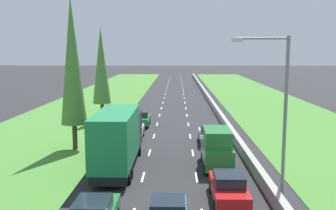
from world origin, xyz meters
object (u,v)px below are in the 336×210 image
(poplar_tree_second, at_px, (72,62))
(street_light_mast, at_px, (280,104))
(green_box_truck_left_lane, at_px, (118,138))
(green_sedan_left_lane_fifth, at_px, (141,118))
(green_van_right_lane, at_px, (217,148))
(poplar_tree_third, at_px, (101,66))
(silver_hatchback_left_lane, at_px, (134,130))
(red_sedan_right_lane, at_px, (229,188))
(white_hatchback_right_lane, at_px, (209,135))

(poplar_tree_second, relative_size, street_light_mast, 1.39)
(green_box_truck_left_lane, xyz_separation_m, poplar_tree_second, (-4.41, 5.04, 5.13))
(green_sedan_left_lane_fifth, bearing_deg, street_light_mast, -64.07)
(green_box_truck_left_lane, bearing_deg, street_light_mast, -24.40)
(green_van_right_lane, bearing_deg, poplar_tree_third, 123.62)
(silver_hatchback_left_lane, distance_m, green_sedan_left_lane_fifth, 6.31)
(green_box_truck_left_lane, height_order, street_light_mast, street_light_mast)
(poplar_tree_second, xyz_separation_m, street_light_mast, (14.22, -9.50, -2.08))
(red_sedan_right_lane, bearing_deg, poplar_tree_third, 116.09)
(red_sedan_right_lane, bearing_deg, poplar_tree_second, 136.09)
(white_hatchback_right_lane, bearing_deg, silver_hatchback_left_lane, 165.53)
(silver_hatchback_left_lane, bearing_deg, red_sedan_right_lane, -65.31)
(white_hatchback_right_lane, bearing_deg, poplar_tree_third, 138.31)
(green_van_right_lane, height_order, white_hatchback_right_lane, green_van_right_lane)
(silver_hatchback_left_lane, distance_m, poplar_tree_third, 11.13)
(silver_hatchback_left_lane, xyz_separation_m, white_hatchback_right_lane, (6.90, -1.78, 0.00))
(green_box_truck_left_lane, xyz_separation_m, poplar_tree_third, (-4.55, 17.53, 4.28))
(white_hatchback_right_lane, bearing_deg, green_sedan_left_lane_fifth, 129.90)
(red_sedan_right_lane, xyz_separation_m, white_hatchback_right_lane, (0.05, 13.12, 0.02))
(red_sedan_right_lane, bearing_deg, green_box_truck_left_lane, 139.77)
(poplar_tree_third, bearing_deg, green_van_right_lane, -56.38)
(green_box_truck_left_lane, distance_m, white_hatchback_right_lane, 10.16)
(green_sedan_left_lane_fifth, bearing_deg, poplar_tree_second, -113.83)
(poplar_tree_third, distance_m, street_light_mast, 26.29)
(red_sedan_right_lane, relative_size, green_van_right_lane, 0.92)
(poplar_tree_second, xyz_separation_m, poplar_tree_third, (-0.15, 12.48, -0.85))
(poplar_tree_third, bearing_deg, red_sedan_right_lane, -63.91)
(red_sedan_right_lane, relative_size, green_box_truck_left_lane, 0.48)
(green_van_right_lane, relative_size, street_light_mast, 0.54)
(green_box_truck_left_lane, distance_m, poplar_tree_second, 8.43)
(green_van_right_lane, bearing_deg, white_hatchback_right_lane, 89.45)
(red_sedan_right_lane, height_order, white_hatchback_right_lane, white_hatchback_right_lane)
(red_sedan_right_lane, xyz_separation_m, green_box_truck_left_lane, (-6.88, 5.82, 1.37))
(silver_hatchback_left_lane, bearing_deg, street_light_mast, -54.13)
(green_box_truck_left_lane, bearing_deg, poplar_tree_third, 104.56)
(poplar_tree_third, bearing_deg, green_sedan_left_lane_fifth, -24.34)
(white_hatchback_right_lane, bearing_deg, poplar_tree_second, -168.73)
(white_hatchback_right_lane, relative_size, poplar_tree_third, 0.36)
(street_light_mast, bearing_deg, poplar_tree_second, 146.27)
(green_sedan_left_lane_fifth, xyz_separation_m, white_hatchback_right_lane, (6.77, -8.09, 0.02))
(poplar_tree_second, bearing_deg, green_box_truck_left_lane, -48.86)
(silver_hatchback_left_lane, relative_size, green_sedan_left_lane_fifth, 0.87)
(green_van_right_lane, xyz_separation_m, poplar_tree_second, (-11.27, 4.68, 5.91))
(silver_hatchback_left_lane, bearing_deg, green_van_right_lane, -51.92)
(green_box_truck_left_lane, relative_size, white_hatchback_right_lane, 2.41)
(red_sedan_right_lane, xyz_separation_m, silver_hatchback_left_lane, (-6.85, 14.90, 0.02))
(green_van_right_lane, height_order, poplar_tree_second, poplar_tree_second)
(red_sedan_right_lane, bearing_deg, white_hatchback_right_lane, 89.79)
(silver_hatchback_left_lane, relative_size, street_light_mast, 0.43)
(green_sedan_left_lane_fifth, bearing_deg, red_sedan_right_lane, -72.43)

